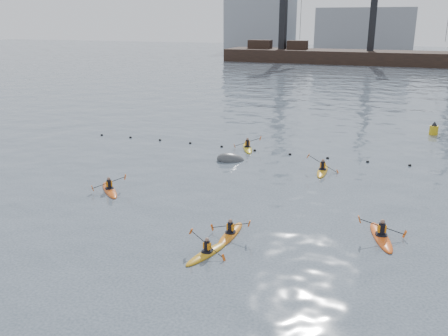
% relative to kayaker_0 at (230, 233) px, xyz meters
% --- Properties ---
extents(ground, '(400.00, 400.00, 0.00)m').
position_rel_kayaker_0_xyz_m(ground, '(-1.65, -6.65, -0.10)').
color(ground, '#313B48').
rests_on(ground, ground).
extents(float_line, '(33.24, 0.73, 0.24)m').
position_rel_kayaker_0_xyz_m(float_line, '(-2.15, 15.89, -0.07)').
color(float_line, black).
rests_on(float_line, ground).
extents(barge_pier, '(72.00, 19.30, 29.50)m').
position_rel_kayaker_0_xyz_m(barge_pier, '(-1.87, 103.35, 1.80)').
color(barge_pier, black).
rests_on(barge_pier, ground).
extents(skyline, '(141.00, 28.00, 22.00)m').
position_rel_kayaker_0_xyz_m(skyline, '(0.59, 143.63, 9.15)').
color(skyline, gray).
rests_on(skyline, ground).
extents(kayaker_0, '(2.12, 3.11, 1.08)m').
position_rel_kayaker_0_xyz_m(kayaker_0, '(0.00, 0.00, 0.00)').
color(kayaker_0, orange).
rests_on(kayaker_0, ground).
extents(kayaker_1, '(2.03, 3.03, 1.17)m').
position_rel_kayaker_0_xyz_m(kayaker_1, '(-0.30, -2.29, -0.00)').
color(kayaker_1, '#C38B16').
rests_on(kayaker_1, ground).
extents(kayaker_2, '(2.75, 2.76, 1.09)m').
position_rel_kayaker_0_xyz_m(kayaker_2, '(-9.38, 3.34, 0.00)').
color(kayaker_2, '#CC4F13').
rests_on(kayaker_2, ground).
extents(kayaker_3, '(2.35, 3.38, 1.37)m').
position_rel_kayaker_0_xyz_m(kayaker_3, '(2.54, 12.15, 0.01)').
color(kayaker_3, gold).
rests_on(kayaker_3, ground).
extents(kayaker_4, '(2.37, 3.59, 1.29)m').
position_rel_kayaker_0_xyz_m(kayaker_4, '(7.10, 2.37, 0.01)').
color(kayaker_4, '#EA5716').
rests_on(kayaker_4, ground).
extents(kayaker_5, '(2.18, 3.37, 1.21)m').
position_rel_kayaker_0_xyz_m(kayaker_5, '(-4.42, 16.18, 0.01)').
color(kayaker_5, gold).
rests_on(kayaker_5, ground).
extents(mooring_buoy, '(2.74, 2.30, 1.55)m').
position_rel_kayaker_0_xyz_m(mooring_buoy, '(-4.54, 12.47, -0.10)').
color(mooring_buoy, '#3E4143').
rests_on(mooring_buoy, ground).
extents(nav_buoy, '(0.79, 0.79, 1.44)m').
position_rel_kayaker_0_xyz_m(nav_buoy, '(10.35, 27.35, 0.34)').
color(nav_buoy, '#B99612').
rests_on(nav_buoy, ground).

